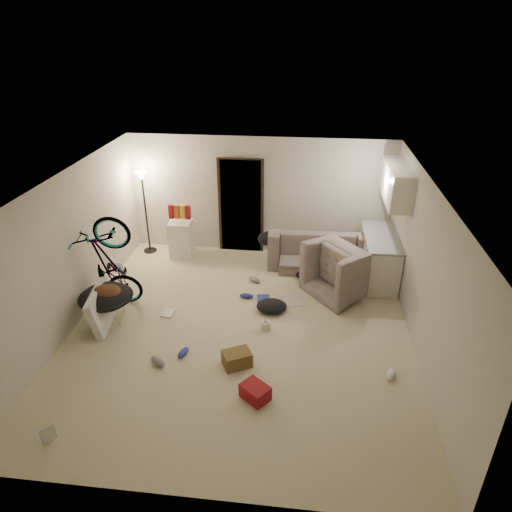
# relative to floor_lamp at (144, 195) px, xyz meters

# --- Properties ---
(floor) EXTENTS (5.50, 6.00, 0.02)m
(floor) POSITION_rel_floor_lamp_xyz_m (2.40, -2.65, -1.32)
(floor) COLOR beige
(floor) RESTS_ON ground
(ceiling) EXTENTS (5.50, 6.00, 0.02)m
(ceiling) POSITION_rel_floor_lamp_xyz_m (2.40, -2.65, 1.20)
(ceiling) COLOR white
(ceiling) RESTS_ON wall_back
(wall_back) EXTENTS (5.50, 0.02, 2.50)m
(wall_back) POSITION_rel_floor_lamp_xyz_m (2.40, 0.36, -0.06)
(wall_back) COLOR beige
(wall_back) RESTS_ON floor
(wall_front) EXTENTS (5.50, 0.02, 2.50)m
(wall_front) POSITION_rel_floor_lamp_xyz_m (2.40, -5.66, -0.06)
(wall_front) COLOR beige
(wall_front) RESTS_ON floor
(wall_left) EXTENTS (0.02, 6.00, 2.50)m
(wall_left) POSITION_rel_floor_lamp_xyz_m (-0.36, -2.65, -0.06)
(wall_left) COLOR beige
(wall_left) RESTS_ON floor
(wall_right) EXTENTS (0.02, 6.00, 2.50)m
(wall_right) POSITION_rel_floor_lamp_xyz_m (5.16, -2.65, -0.06)
(wall_right) COLOR beige
(wall_right) RESTS_ON floor
(doorway) EXTENTS (0.85, 0.10, 2.04)m
(doorway) POSITION_rel_floor_lamp_xyz_m (2.00, 0.32, -0.29)
(doorway) COLOR black
(doorway) RESTS_ON floor
(door_trim) EXTENTS (0.97, 0.04, 2.10)m
(door_trim) POSITION_rel_floor_lamp_xyz_m (2.00, 0.29, -0.29)
(door_trim) COLOR black
(door_trim) RESTS_ON floor
(floor_lamp) EXTENTS (0.28, 0.28, 1.81)m
(floor_lamp) POSITION_rel_floor_lamp_xyz_m (0.00, 0.00, 0.00)
(floor_lamp) COLOR black
(floor_lamp) RESTS_ON floor
(kitchen_counter) EXTENTS (0.60, 1.50, 0.88)m
(kitchen_counter) POSITION_rel_floor_lamp_xyz_m (4.83, -0.65, -0.87)
(kitchen_counter) COLOR beige
(kitchen_counter) RESTS_ON floor
(counter_top) EXTENTS (0.64, 1.54, 0.04)m
(counter_top) POSITION_rel_floor_lamp_xyz_m (4.83, -0.65, -0.41)
(counter_top) COLOR gray
(counter_top) RESTS_ON kitchen_counter
(kitchen_uppers) EXTENTS (0.38, 1.40, 0.65)m
(kitchen_uppers) POSITION_rel_floor_lamp_xyz_m (4.96, -0.65, 0.64)
(kitchen_uppers) COLOR beige
(kitchen_uppers) RESTS_ON wall_right
(sofa) EXTENTS (2.03, 0.85, 0.58)m
(sofa) POSITION_rel_floor_lamp_xyz_m (3.65, -0.20, -1.01)
(sofa) COLOR #353C34
(sofa) RESTS_ON floor
(armchair) EXTENTS (1.46, 1.49, 0.73)m
(armchair) POSITION_rel_floor_lamp_xyz_m (4.22, -1.17, -0.94)
(armchair) COLOR #353C34
(armchair) RESTS_ON floor
(bicycle) EXTENTS (1.86, 0.90, 1.05)m
(bicycle) POSITION_rel_floor_lamp_xyz_m (0.10, -2.19, -0.83)
(bicycle) COLOR black
(bicycle) RESTS_ON floor
(book_asset) EXTENTS (0.30, 0.30, 0.02)m
(book_asset) POSITION_rel_floor_lamp_xyz_m (0.38, -5.20, -1.30)
(book_asset) COLOR maroon
(book_asset) RESTS_ON floor
(mini_fridge) EXTENTS (0.47, 0.47, 0.78)m
(mini_fridge) POSITION_rel_floor_lamp_xyz_m (0.76, -0.10, -0.92)
(mini_fridge) COLOR white
(mini_fridge) RESTS_ON floor
(snack_box_0) EXTENTS (0.11, 0.09, 0.30)m
(snack_box_0) POSITION_rel_floor_lamp_xyz_m (0.59, -0.10, -0.31)
(snack_box_0) COLOR maroon
(snack_box_0) RESTS_ON mini_fridge
(snack_box_1) EXTENTS (0.10, 0.08, 0.30)m
(snack_box_1) POSITION_rel_floor_lamp_xyz_m (0.71, -0.10, -0.31)
(snack_box_1) COLOR #CB5019
(snack_box_1) RESTS_ON mini_fridge
(snack_box_2) EXTENTS (0.10, 0.07, 0.30)m
(snack_box_2) POSITION_rel_floor_lamp_xyz_m (0.83, -0.10, -0.31)
(snack_box_2) COLOR gold
(snack_box_2) RESTS_ON mini_fridge
(snack_box_3) EXTENTS (0.10, 0.07, 0.30)m
(snack_box_3) POSITION_rel_floor_lamp_xyz_m (0.95, -0.10, -0.31)
(snack_box_3) COLOR maroon
(snack_box_3) RESTS_ON mini_fridge
(saucer_chair) EXTENTS (0.89, 0.89, 0.64)m
(saucer_chair) POSITION_rel_floor_lamp_xyz_m (0.15, -2.61, -0.93)
(saucer_chair) COLOR silver
(saucer_chair) RESTS_ON floor
(hoodie) EXTENTS (0.48, 0.40, 0.22)m
(hoodie) POSITION_rel_floor_lamp_xyz_m (0.20, -2.64, -0.74)
(hoodie) COLOR #4A2B19
(hoodie) RESTS_ON saucer_chair
(sofa_drape) EXTENTS (0.66, 0.59, 0.28)m
(sofa_drape) POSITION_rel_floor_lamp_xyz_m (2.70, -0.20, -0.77)
(sofa_drape) COLOR black
(sofa_drape) RESTS_ON sofa
(tv_box) EXTENTS (0.40, 1.00, 0.65)m
(tv_box) POSITION_rel_floor_lamp_xyz_m (0.10, -2.74, -0.99)
(tv_box) COLOR silver
(tv_box) RESTS_ON floor
(drink_case_a) EXTENTS (0.49, 0.44, 0.23)m
(drink_case_a) POSITION_rel_floor_lamp_xyz_m (2.47, -3.50, -1.19)
(drink_case_a) COLOR brown
(drink_case_a) RESTS_ON floor
(drink_case_b) EXTENTS (0.46, 0.44, 0.21)m
(drink_case_b) POSITION_rel_floor_lamp_xyz_m (2.82, -4.13, -1.20)
(drink_case_b) COLOR maroon
(drink_case_b) RESTS_ON floor
(juicer) EXTENTS (0.16, 0.16, 0.23)m
(juicer) POSITION_rel_floor_lamp_xyz_m (2.81, -2.59, -1.21)
(juicer) COLOR beige
(juicer) RESTS_ON floor
(newspaper) EXTENTS (0.57, 0.62, 0.01)m
(newspaper) POSITION_rel_floor_lamp_xyz_m (3.24, -1.61, -1.30)
(newspaper) COLOR #B6B4A8
(newspaper) RESTS_ON floor
(book_blue) EXTENTS (0.27, 0.34, 0.03)m
(book_blue) POSITION_rel_floor_lamp_xyz_m (2.69, -1.71, -1.29)
(book_blue) COLOR #293795
(book_blue) RESTS_ON floor
(book_white) EXTENTS (0.23, 0.28, 0.02)m
(book_white) POSITION_rel_floor_lamp_xyz_m (1.08, -2.33, -1.30)
(book_white) COLOR silver
(book_white) RESTS_ON floor
(shoe_0) EXTENTS (0.26, 0.11, 0.09)m
(shoe_0) POSITION_rel_floor_lamp_xyz_m (2.37, -1.67, -1.26)
(shoe_0) COLOR #293795
(shoe_0) RESTS_ON floor
(shoe_1) EXTENTS (0.30, 0.24, 0.10)m
(shoe_1) POSITION_rel_floor_lamp_xyz_m (2.45, -1.08, -1.26)
(shoe_1) COLOR slate
(shoe_1) RESTS_ON floor
(shoe_2) EXTENTS (0.18, 0.28, 0.10)m
(shoe_2) POSITION_rel_floor_lamp_xyz_m (1.63, -3.37, -1.26)
(shoe_2) COLOR #293795
(shoe_2) RESTS_ON floor
(shoe_3) EXTENTS (0.31, 0.28, 0.11)m
(shoe_3) POSITION_rel_floor_lamp_xyz_m (1.31, -3.62, -1.25)
(shoe_3) COLOR slate
(shoe_3) RESTS_ON floor
(shoe_4) EXTENTS (0.20, 0.29, 0.10)m
(shoe_4) POSITION_rel_floor_lamp_xyz_m (4.70, -3.50, -1.26)
(shoe_4) COLOR white
(shoe_4) RESTS_ON floor
(clothes_lump_a) EXTENTS (0.56, 0.48, 0.17)m
(clothes_lump_a) POSITION_rel_floor_lamp_xyz_m (2.86, -2.01, -1.22)
(clothes_lump_a) COLOR black
(clothes_lump_a) RESTS_ON floor
(clothes_lump_b) EXTENTS (0.49, 0.44, 0.13)m
(clothes_lump_b) POSITION_rel_floor_lamp_xyz_m (3.46, -0.80, -1.24)
(clothes_lump_b) COLOR black
(clothes_lump_b) RESTS_ON floor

